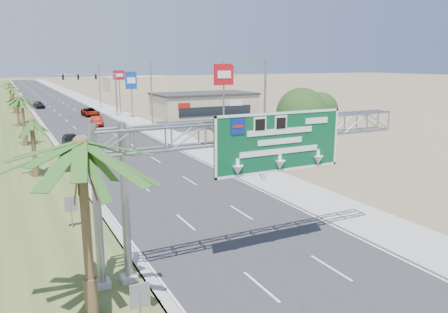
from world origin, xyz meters
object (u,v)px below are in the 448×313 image
object	(u,v)px
sign_gantry	(248,142)
palm_near	(80,145)
car_left_lane	(71,140)
store_building	(204,105)
pole_sign_red_near	(224,80)
pole_sign_blue	(131,83)
car_far	(39,105)
pole_sign_red_far	(119,79)
signal_mast	(105,90)
car_right_lane	(90,112)
car_mid_lane	(97,121)

from	to	relation	value
sign_gantry	palm_near	xyz separation A→B (m)	(-8.14, -1.93, 0.87)
sign_gantry	car_left_lane	size ratio (longest dim) A/B	3.71
store_building	pole_sign_red_near	distance (m)	31.43
palm_near	pole_sign_blue	size ratio (longest dim) A/B	1.00
car_far	pole_sign_red_near	distance (m)	59.96
palm_near	pole_sign_red_near	world-z (taller)	pole_sign_red_near
palm_near	car_left_lane	world-z (taller)	palm_near
car_left_lane	pole_sign_red_far	xyz separation A→B (m)	(13.66, 31.27, 5.91)
palm_near	signal_mast	xyz separation A→B (m)	(14.37, 63.97, -2.08)
store_building	car_right_lane	world-z (taller)	store_building
car_right_lane	car_left_lane	bearing A→B (deg)	-107.22
palm_near	store_building	size ratio (longest dim) A/B	0.46
signal_mast	store_building	xyz separation A→B (m)	(16.83, -5.97, -2.85)
car_right_lane	car_far	distance (m)	20.77
car_right_lane	pole_sign_blue	xyz separation A→B (m)	(6.21, -6.34, 5.53)
car_left_lane	car_mid_lane	world-z (taller)	car_left_lane
car_left_lane	pole_sign_red_near	distance (m)	19.47
car_right_lane	signal_mast	bearing A→B (deg)	-55.63
palm_near	signal_mast	size ratio (longest dim) A/B	0.81
car_mid_lane	pole_sign_red_far	xyz separation A→B (m)	(7.50, 15.15, 5.93)
store_building	palm_near	bearing A→B (deg)	-118.28
pole_sign_red_near	pole_sign_blue	bearing A→B (deg)	94.08
sign_gantry	car_left_lane	bearing A→B (deg)	95.78
palm_near	store_building	distance (m)	66.04
pole_sign_blue	palm_near	bearing A→B (deg)	-106.81
store_building	pole_sign_red_near	xyz separation A→B (m)	(-10.63, -28.99, 5.82)
pole_sign_red_near	signal_mast	bearing A→B (deg)	100.05
signal_mast	pole_sign_red_near	bearing A→B (deg)	-79.95
car_mid_lane	car_far	xyz separation A→B (m)	(-5.94, 32.77, -0.08)
store_building	car_right_lane	xyz separation A→B (m)	(-19.10, 8.97, -1.25)
store_building	car_far	size ratio (longest dim) A/B	3.87
signal_mast	car_right_lane	bearing A→B (deg)	127.20
store_building	car_far	distance (m)	38.83
pole_sign_blue	pole_sign_red_far	xyz separation A→B (m)	(-0.11, 8.16, 0.39)
car_right_lane	pole_sign_red_far	world-z (taller)	pole_sign_red_far
car_left_lane	car_right_lane	xyz separation A→B (m)	(7.56, 29.45, -0.02)
car_far	pole_sign_red_far	xyz separation A→B (m)	(13.44, -17.62, 6.01)
pole_sign_red_near	pole_sign_blue	distance (m)	31.74
sign_gantry	pole_sign_red_far	world-z (taller)	pole_sign_red_far
pole_sign_red_near	car_left_lane	bearing A→B (deg)	152.04
palm_near	pole_sign_red_near	distance (m)	35.57
store_building	car_right_lane	size ratio (longest dim) A/B	3.31
car_far	pole_sign_blue	size ratio (longest dim) A/B	0.56
car_far	pole_sign_red_near	world-z (taller)	pole_sign_red_near
store_building	car_left_lane	bearing A→B (deg)	-142.46
signal_mast	car_mid_lane	size ratio (longest dim) A/B	2.26
sign_gantry	palm_near	world-z (taller)	palm_near
pole_sign_red_near	car_far	bearing A→B (deg)	105.40
store_building	pole_sign_red_far	bearing A→B (deg)	140.32
palm_near	car_mid_lane	distance (m)	55.04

